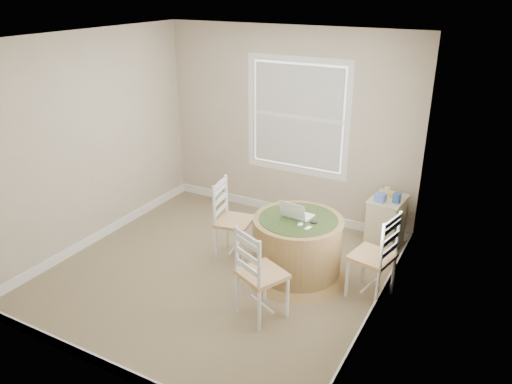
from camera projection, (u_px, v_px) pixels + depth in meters
The scene contains 14 objects.
room at pixel (237, 164), 5.30m from camera, with size 3.64×3.64×2.64m.
round_table at pixel (297, 245), 5.56m from camera, with size 1.17×1.17×0.71m.
chair_left at pixel (234, 221), 5.91m from camera, with size 0.42×0.40×0.95m, color white, non-canonical shape.
chair_near at pixel (262, 274), 4.85m from camera, with size 0.42×0.40×0.95m, color white, non-canonical shape.
chair_right at pixel (372, 256), 5.16m from camera, with size 0.42×0.40×0.95m, color white, non-canonical shape.
laptop at pixel (297, 214), 5.47m from camera, with size 0.34×0.30×0.22m.
mouse at pixel (300, 224), 5.29m from camera, with size 0.06×0.09×0.03m, color white.
phone at pixel (308, 228), 5.22m from camera, with size 0.04×0.09×0.02m, color #B7BABF.
keys at pixel (314, 223), 5.33m from camera, with size 0.06×0.05×0.03m, color black.
corner_chest at pixel (385, 224), 6.14m from camera, with size 0.42×0.54×0.68m.
tissue_box at pixel (381, 197), 5.91m from camera, with size 0.12×0.12×0.10m, color #5778C8.
box_yellow at pixel (393, 195), 6.03m from camera, with size 0.15×0.10×0.06m, color #EAB052.
box_blue at pixel (396, 198), 5.88m from camera, with size 0.08×0.08×0.12m, color #305191.
cup_cream at pixel (387, 191), 6.10m from camera, with size 0.07×0.07×0.09m, color beige.
Camera 1 is at (2.73, -4.13, 3.10)m, focal length 35.00 mm.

